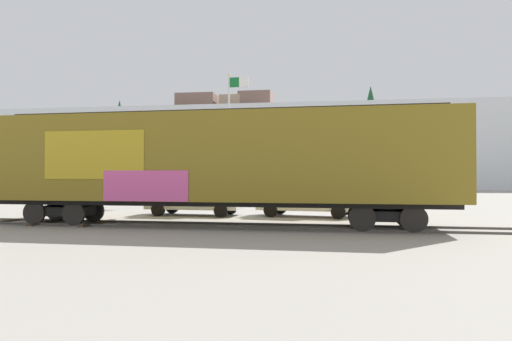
% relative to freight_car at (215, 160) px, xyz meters
% --- Properties ---
extents(ground_plane, '(260.00, 260.00, 0.00)m').
position_rel_freight_car_xyz_m(ground_plane, '(-0.22, 0.00, -2.53)').
color(ground_plane, gray).
extents(track, '(60.02, 3.26, 0.08)m').
position_rel_freight_car_xyz_m(track, '(-0.84, 0.03, -2.49)').
color(track, '#4C4742').
rests_on(track, ground_plane).
extents(freight_car, '(17.83, 3.50, 4.45)m').
position_rel_freight_car_xyz_m(freight_car, '(0.00, 0.00, 0.00)').
color(freight_car, olive).
rests_on(freight_car, ground_plane).
extents(flagpole, '(1.48, 0.18, 8.97)m').
position_rel_freight_car_xyz_m(flagpole, '(-2.12, 13.59, 3.02)').
color(flagpole, silver).
rests_on(flagpole, ground_plane).
extents(hillside, '(125.43, 38.04, 17.01)m').
position_rel_freight_car_xyz_m(hillside, '(-0.26, 67.10, 3.81)').
color(hillside, silver).
rests_on(hillside, ground_plane).
extents(parked_car_silver, '(4.65, 2.15, 1.67)m').
position_rel_freight_car_xyz_m(parked_car_silver, '(-2.15, 4.52, -1.69)').
color(parked_car_silver, '#B7BABF').
rests_on(parked_car_silver, ground_plane).
extents(parked_car_white, '(4.81, 2.49, 1.60)m').
position_rel_freight_car_xyz_m(parked_car_white, '(3.25, 4.62, -1.70)').
color(parked_car_white, silver).
rests_on(parked_car_white, ground_plane).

